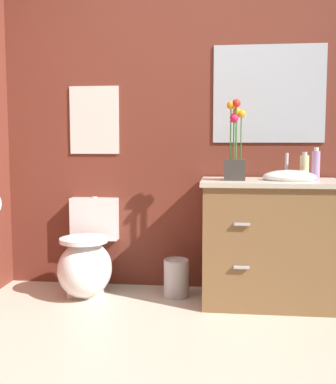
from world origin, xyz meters
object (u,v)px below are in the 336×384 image
at_px(flower_vase, 235,153).
at_px(wall_poster, 94,120).
at_px(soap_bottle, 304,167).
at_px(lotion_bottle, 316,165).
at_px(trash_bin, 176,278).
at_px(wall_mirror, 269,94).
at_px(toilet, 87,261).
at_px(vanity_cabinet, 270,240).

bearing_deg(flower_vase, wall_poster, 162.82).
distance_m(soap_bottle, lotion_bottle, 0.12).
bearing_deg(trash_bin, soap_bottle, 2.90).
bearing_deg(wall_mirror, soap_bottle, -40.77).
relative_size(flower_vase, wall_mirror, 0.67).
relative_size(toilet, wall_poster, 1.36).
height_order(vanity_cabinet, lotion_bottle, lotion_bottle).
height_order(soap_bottle, wall_mirror, wall_mirror).
bearing_deg(wall_mirror, vanity_cabinet, -89.46).
height_order(flower_vase, soap_bottle, flower_vase).
xyz_separation_m(wall_poster, wall_mirror, (1.30, 0.00, 0.18)).
relative_size(flower_vase, lotion_bottle, 2.45).
bearing_deg(lotion_bottle, soap_bottle, 118.72).
height_order(flower_vase, wall_poster, wall_poster).
bearing_deg(toilet, vanity_cabinet, -1.16).
bearing_deg(wall_mirror, lotion_bottle, -46.49).
height_order(soap_bottle, lotion_bottle, lotion_bottle).
relative_size(lotion_bottle, trash_bin, 0.81).
height_order(trash_bin, wall_mirror, wall_mirror).
relative_size(vanity_cabinet, wall_mirror, 1.29).
bearing_deg(vanity_cabinet, soap_bottle, 22.52).
distance_m(vanity_cabinet, wall_poster, 1.57).
xyz_separation_m(toilet, wall_poster, (0.00, 0.27, 1.03)).
xyz_separation_m(lotion_bottle, wall_mirror, (-0.29, 0.30, 0.50)).
height_order(soap_bottle, trash_bin, soap_bottle).
xyz_separation_m(flower_vase, soap_bottle, (0.48, 0.13, -0.09)).
distance_m(flower_vase, lotion_bottle, 0.54).
distance_m(vanity_cabinet, wall_mirror, 1.06).
bearing_deg(lotion_bottle, toilet, 178.69).
xyz_separation_m(flower_vase, wall_mirror, (0.25, 0.32, 0.42)).
bearing_deg(toilet, flower_vase, -3.11).
xyz_separation_m(toilet, trash_bin, (0.65, 0.02, -0.11)).
relative_size(vanity_cabinet, trash_bin, 3.78).
xyz_separation_m(vanity_cabinet, lotion_bottle, (0.29, -0.01, 0.51)).
xyz_separation_m(flower_vase, lotion_bottle, (0.54, 0.02, -0.08)).
height_order(vanity_cabinet, trash_bin, vanity_cabinet).
relative_size(vanity_cabinet, flower_vase, 1.91).
relative_size(toilet, soap_bottle, 3.66).
distance_m(toilet, vanity_cabinet, 1.31).
bearing_deg(flower_vase, vanity_cabinet, 6.99).
xyz_separation_m(soap_bottle, wall_mirror, (-0.23, 0.20, 0.52)).
relative_size(lotion_bottle, wall_mirror, 0.28).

